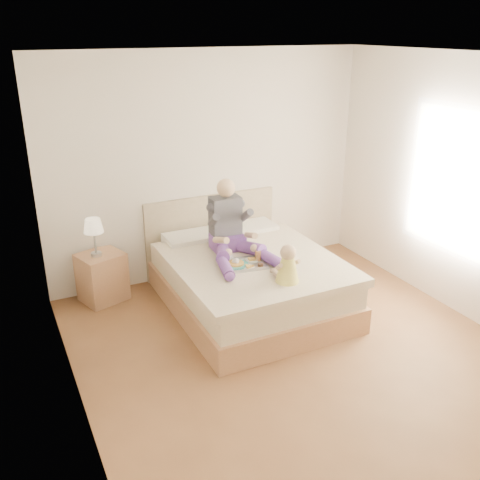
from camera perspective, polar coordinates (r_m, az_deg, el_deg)
name	(u,v)px	position (r m, az deg, el deg)	size (l,w,h in m)	color
room	(311,201)	(4.68, 7.57, 4.14)	(4.02, 4.22, 2.71)	brown
bed	(246,278)	(5.95, 0.70, -4.04)	(1.70, 2.18, 1.00)	#9A6B48
nightstand	(102,277)	(6.25, -14.49, -3.84)	(0.57, 0.53, 0.56)	#9A6B48
lamp	(93,228)	(5.98, -15.37, 1.26)	(0.21, 0.21, 0.43)	#ACAEB3
adult	(232,232)	(5.77, -0.91, 0.86)	(0.70, 0.99, 0.82)	#5A3482
tray	(244,263)	(5.54, 0.42, -2.44)	(0.47, 0.39, 0.12)	#ACAEB3
baby	(287,266)	(5.17, 5.04, -2.82)	(0.26, 0.34, 0.38)	#D6CA43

